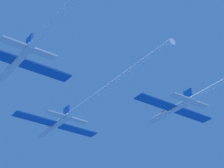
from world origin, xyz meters
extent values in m
cylinder|color=silver|center=(-0.13, -0.14, -0.65)|extent=(1.11, 10.13, 1.11)
cone|color=silver|center=(-0.13, 6.04, -0.65)|extent=(1.09, 2.23, 1.09)
ellipsoid|color=black|center=(-0.13, 2.09, -0.18)|extent=(0.78, 2.03, 0.56)
cube|color=#0F51B2|center=(-4.54, -0.64, -0.65)|extent=(7.70, 2.23, 0.24)
cube|color=#0F51B2|center=(4.28, -0.64, -0.65)|extent=(7.70, 2.23, 0.24)
cube|color=#0F51B2|center=(-0.13, -4.19, 0.72)|extent=(0.29, 1.82, 1.62)
cube|color=silver|center=(-2.42, -4.39, -0.65)|extent=(3.46, 1.34, 0.24)
cube|color=silver|center=(2.16, -4.39, -0.65)|extent=(3.46, 1.34, 0.24)
cylinder|color=white|center=(-0.13, -18.65, -0.65)|extent=(1.00, 26.91, 1.00)
cylinder|color=silver|center=(-14.64, -15.29, -0.43)|extent=(1.11, 10.13, 1.11)
ellipsoid|color=black|center=(-14.64, -13.06, 0.04)|extent=(0.78, 2.03, 0.56)
cube|color=#0F51B2|center=(-10.23, -15.80, -0.43)|extent=(7.70, 2.23, 0.24)
cube|color=#0F51B2|center=(-14.64, -19.34, 0.93)|extent=(0.29, 1.82, 1.62)
cube|color=silver|center=(-16.93, -19.54, -0.43)|extent=(3.46, 1.34, 0.24)
cube|color=silver|center=(-12.35, -19.54, -0.43)|extent=(3.46, 1.34, 0.24)
cylinder|color=silver|center=(15.08, -15.59, 0.64)|extent=(1.11, 10.13, 1.11)
cone|color=silver|center=(15.08, -9.41, 0.64)|extent=(1.09, 2.23, 1.09)
ellipsoid|color=black|center=(15.08, -13.36, 1.11)|extent=(0.78, 2.03, 0.56)
cube|color=#0F51B2|center=(10.67, -16.10, 0.64)|extent=(7.70, 2.23, 0.24)
cube|color=#0F51B2|center=(19.49, -16.10, 0.64)|extent=(7.70, 2.23, 0.24)
cube|color=#0F51B2|center=(15.08, -19.65, 2.01)|extent=(0.29, 1.82, 1.62)
cube|color=silver|center=(12.79, -19.85, 0.64)|extent=(3.46, 1.34, 0.24)
cube|color=silver|center=(17.37, -19.85, 0.64)|extent=(3.46, 1.34, 0.24)
camera|label=1|loc=(-31.94, -63.48, -32.95)|focal=66.76mm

